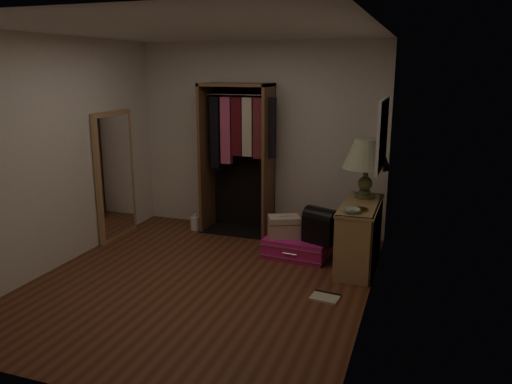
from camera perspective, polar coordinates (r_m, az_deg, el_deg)
ground at (r=5.51m, az=-6.29°, el=-10.14°), size 4.00×4.00×0.00m
room_walls at (r=5.09m, az=-5.76°, el=5.53°), size 3.52×4.02×2.60m
console_bookshelf at (r=5.90m, az=11.74°, el=-4.61°), size 0.42×1.12×0.75m
open_wardrobe at (r=6.82m, az=-1.91°, el=5.34°), size 1.02×0.50×2.05m
floor_mirror at (r=6.90m, az=-15.78°, el=1.81°), size 0.06×0.80×1.70m
pink_suitcase at (r=6.16m, az=4.79°, el=-6.23°), size 0.83×0.63×0.24m
train_case at (r=6.10m, az=3.22°, el=-3.94°), size 0.46×0.40×0.28m
black_bag at (r=5.92m, az=7.46°, el=-3.71°), size 0.45×0.38×0.42m
table_lamp at (r=5.94m, az=12.53°, el=4.13°), size 0.71×0.71×0.70m
brass_tray at (r=5.51m, az=11.55°, el=-1.96°), size 0.29×0.29×0.01m
ceramic_bowl at (r=5.39m, az=10.84°, el=-2.11°), size 0.24×0.24×0.05m
white_jug at (r=7.16m, az=-6.95°, el=-3.54°), size 0.13×0.13×0.23m
floor_book at (r=5.16m, az=7.97°, el=-11.77°), size 0.30×0.25×0.03m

